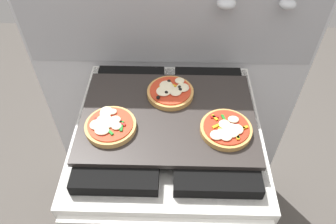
# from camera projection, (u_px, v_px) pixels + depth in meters

# --- Properties ---
(kitchen_backsplash) EXTENTS (1.10, 0.09, 1.55)m
(kitchen_backsplash) POSITION_uv_depth(u_px,v_px,m) (170.00, 76.00, 1.32)
(kitchen_backsplash) COLOR silver
(kitchen_backsplash) RESTS_ON ground_plane
(stove) EXTENTS (0.60, 0.64, 0.90)m
(stove) POSITION_uv_depth(u_px,v_px,m) (168.00, 190.00, 1.34)
(stove) COLOR white
(stove) RESTS_ON ground_plane
(baking_tray) EXTENTS (0.54, 0.38, 0.02)m
(baking_tray) POSITION_uv_depth(u_px,v_px,m) (168.00, 116.00, 1.00)
(baking_tray) COLOR #2D2826
(baking_tray) RESTS_ON stove
(pizza_left) EXTENTS (0.15, 0.15, 0.03)m
(pizza_left) POSITION_uv_depth(u_px,v_px,m) (110.00, 125.00, 0.95)
(pizza_left) COLOR tan
(pizza_left) RESTS_ON baking_tray
(pizza_right) EXTENTS (0.15, 0.15, 0.03)m
(pizza_right) POSITION_uv_depth(u_px,v_px,m) (226.00, 129.00, 0.94)
(pizza_right) COLOR tan
(pizza_right) RESTS_ON baking_tray
(pizza_center) EXTENTS (0.15, 0.15, 0.03)m
(pizza_center) POSITION_uv_depth(u_px,v_px,m) (170.00, 92.00, 1.05)
(pizza_center) COLOR tan
(pizza_center) RESTS_ON baking_tray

